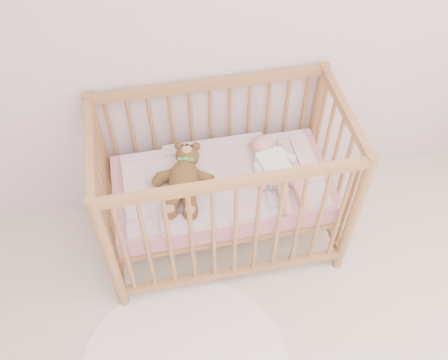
{
  "coord_description": "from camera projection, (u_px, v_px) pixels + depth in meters",
  "views": [
    {
      "loc": [
        -0.48,
        -0.14,
        2.71
      ],
      "look_at": [
        -0.14,
        1.55,
        0.62
      ],
      "focal_mm": 40.0,
      "sensor_mm": 36.0,
      "label": 1
    }
  ],
  "objects": [
    {
      "name": "crib",
      "position": [
        222.0,
        187.0,
        2.83
      ],
      "size": [
        1.36,
        0.76,
        1.0
      ],
      "primitive_type": null,
      "color": "#A57A46",
      "rests_on": "floor"
    },
    {
      "name": "baby",
      "position": [
        275.0,
        166.0,
        2.75
      ],
      "size": [
        0.37,
        0.61,
        0.14
      ],
      "primitive_type": null,
      "rotation": [
        0.0,
        0.0,
        0.17
      ],
      "color": "white",
      "rests_on": "blanket"
    },
    {
      "name": "blanket",
      "position": [
        222.0,
        180.0,
        2.79
      ],
      "size": [
        1.1,
        0.58,
        0.06
      ],
      "primitive_type": null,
      "color": "#CE8E9B",
      "rests_on": "mattress"
    },
    {
      "name": "mattress",
      "position": [
        222.0,
        188.0,
        2.85
      ],
      "size": [
        1.22,
        0.62,
        0.13
      ],
      "primitive_type": "cube",
      "color": "#CF8191",
      "rests_on": "crib"
    },
    {
      "name": "wall_back",
      "position": [
        234.0,
        12.0,
        2.44
      ],
      "size": [
        4.0,
        0.02,
        2.7
      ],
      "primitive_type": "cube",
      "color": "silver",
      "rests_on": "floor"
    },
    {
      "name": "teddy_bear",
      "position": [
        184.0,
        179.0,
        2.68
      ],
      "size": [
        0.49,
        0.6,
        0.15
      ],
      "primitive_type": null,
      "rotation": [
        0.0,
        0.0,
        -0.25
      ],
      "color": "brown",
      "rests_on": "blanket"
    }
  ]
}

